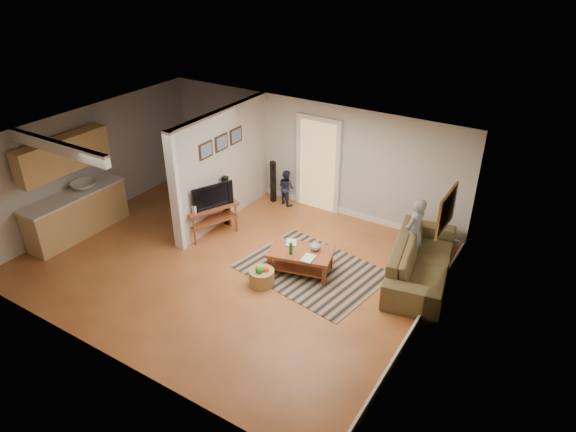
% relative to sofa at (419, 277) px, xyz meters
% --- Properties ---
extents(ground, '(7.50, 7.50, 0.00)m').
position_rel_sofa_xyz_m(ground, '(-3.30, -1.49, 0.00)').
color(ground, brown).
rests_on(ground, ground).
extents(room_shell, '(7.54, 6.02, 2.52)m').
position_rel_sofa_xyz_m(room_shell, '(-4.37, -1.07, 1.46)').
color(room_shell, '#B0AEA9').
rests_on(room_shell, ground).
extents(area_rug, '(2.85, 2.28, 0.01)m').
position_rel_sofa_xyz_m(area_rug, '(-1.82, -0.89, 0.01)').
color(area_rug, black).
rests_on(area_rug, ground).
extents(sofa, '(1.46, 2.70, 0.75)m').
position_rel_sofa_xyz_m(sofa, '(0.00, 0.00, 0.00)').
color(sofa, brown).
rests_on(sofa, ground).
extents(coffee_table, '(1.32, 0.96, 0.70)m').
position_rel_sofa_xyz_m(coffee_table, '(-1.97, -1.02, 0.36)').
color(coffee_table, '#5F3116').
rests_on(coffee_table, ground).
extents(tv_console, '(0.85, 1.19, 0.96)m').
position_rel_sofa_xyz_m(tv_console, '(-4.24, -0.86, 0.64)').
color(tv_console, '#5F3116').
rests_on(tv_console, ground).
extents(speaker_left, '(0.13, 0.13, 1.14)m').
position_rel_sofa_xyz_m(speaker_left, '(-4.30, -0.29, 0.57)').
color(speaker_left, black).
rests_on(speaker_left, ground).
extents(speaker_right, '(0.13, 0.13, 1.03)m').
position_rel_sofa_xyz_m(speaker_right, '(-4.04, 1.15, 0.52)').
color(speaker_right, black).
rests_on(speaker_right, ground).
extents(toy_basket, '(0.46, 0.46, 0.41)m').
position_rel_sofa_xyz_m(toy_basket, '(-2.38, -1.76, 0.17)').
color(toy_basket, olive).
rests_on(toy_basket, ground).
extents(child, '(0.44, 0.57, 1.40)m').
position_rel_sofa_xyz_m(child, '(-0.30, 0.34, 0.00)').
color(child, gray).
rests_on(child, ground).
extents(toddler, '(0.50, 0.44, 0.86)m').
position_rel_sofa_xyz_m(toddler, '(-3.70, 1.21, 0.00)').
color(toddler, '#1D233D').
rests_on(toddler, ground).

